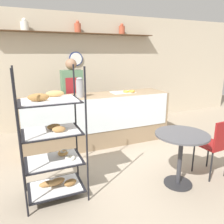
{
  "coord_description": "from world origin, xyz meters",
  "views": [
    {
      "loc": [
        -1.36,
        -2.77,
        1.78
      ],
      "look_at": [
        0.0,
        0.42,
        0.85
      ],
      "focal_mm": 35.0,
      "sensor_mm": 36.0,
      "label": 1
    }
  ],
  "objects_px": {
    "cafe_chair": "(217,142)",
    "pastry_rack": "(54,146)",
    "person_worker": "(72,95)",
    "donut_tray_counter": "(126,92)",
    "cafe_table": "(181,147)",
    "coffee_carafe": "(80,88)"
  },
  "relations": [
    {
      "from": "person_worker",
      "to": "cafe_chair",
      "type": "xyz_separation_m",
      "value": [
        1.51,
        -2.43,
        -0.38
      ]
    },
    {
      "from": "cafe_table",
      "to": "donut_tray_counter",
      "type": "bearing_deg",
      "value": 87.19
    },
    {
      "from": "cafe_table",
      "to": "coffee_carafe",
      "type": "distance_m",
      "value": 2.06
    },
    {
      "from": "cafe_table",
      "to": "cafe_chair",
      "type": "bearing_deg",
      "value": -4.28
    },
    {
      "from": "donut_tray_counter",
      "to": "pastry_rack",
      "type": "bearing_deg",
      "value": -140.01
    },
    {
      "from": "person_worker",
      "to": "donut_tray_counter",
      "type": "bearing_deg",
      "value": -28.86
    },
    {
      "from": "pastry_rack",
      "to": "coffee_carafe",
      "type": "xyz_separation_m",
      "value": [
        0.7,
        1.33,
        0.48
      ]
    },
    {
      "from": "person_worker",
      "to": "donut_tray_counter",
      "type": "xyz_separation_m",
      "value": [
        0.99,
        -0.55,
        0.09
      ]
    },
    {
      "from": "person_worker",
      "to": "cafe_table",
      "type": "xyz_separation_m",
      "value": [
        0.9,
        -2.38,
        -0.36
      ]
    },
    {
      "from": "pastry_rack",
      "to": "cafe_chair",
      "type": "xyz_separation_m",
      "value": [
        2.22,
        -0.46,
        -0.15
      ]
    },
    {
      "from": "cafe_table",
      "to": "pastry_rack",
      "type": "bearing_deg",
      "value": 165.72
    },
    {
      "from": "cafe_chair",
      "to": "pastry_rack",
      "type": "bearing_deg",
      "value": -15.24
    },
    {
      "from": "coffee_carafe",
      "to": "donut_tray_counter",
      "type": "bearing_deg",
      "value": 5.42
    },
    {
      "from": "cafe_chair",
      "to": "donut_tray_counter",
      "type": "relative_size",
      "value": 1.89
    },
    {
      "from": "pastry_rack",
      "to": "cafe_chair",
      "type": "distance_m",
      "value": 2.27
    },
    {
      "from": "person_worker",
      "to": "coffee_carafe",
      "type": "distance_m",
      "value": 0.69
    },
    {
      "from": "coffee_carafe",
      "to": "cafe_chair",
      "type": "bearing_deg",
      "value": -49.71
    },
    {
      "from": "person_worker",
      "to": "cafe_table",
      "type": "bearing_deg",
      "value": -69.27
    },
    {
      "from": "donut_tray_counter",
      "to": "cafe_table",
      "type": "bearing_deg",
      "value": -92.81
    },
    {
      "from": "cafe_table",
      "to": "donut_tray_counter",
      "type": "distance_m",
      "value": 1.89
    },
    {
      "from": "pastry_rack",
      "to": "donut_tray_counter",
      "type": "relative_size",
      "value": 3.51
    },
    {
      "from": "cafe_chair",
      "to": "coffee_carafe",
      "type": "height_order",
      "value": "coffee_carafe"
    }
  ]
}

